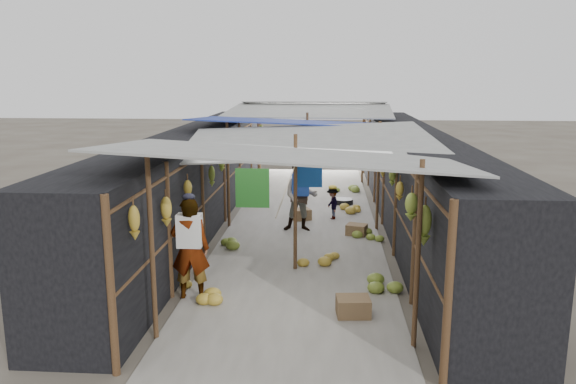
% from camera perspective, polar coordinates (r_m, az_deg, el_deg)
% --- Properties ---
extents(ground, '(80.00, 80.00, 0.00)m').
position_cam_1_polar(ground, '(8.10, -0.53, -15.03)').
color(ground, '#6B6356').
rests_on(ground, ground).
extents(aisle_slab, '(3.60, 16.00, 0.02)m').
position_cam_1_polar(aisle_slab, '(14.20, 1.54, -3.09)').
color(aisle_slab, '#9E998E').
rests_on(aisle_slab, ground).
extents(stall_left, '(1.40, 15.00, 2.30)m').
position_cam_1_polar(stall_left, '(14.31, -9.30, 1.56)').
color(stall_left, black).
rests_on(stall_left, ground).
extents(stall_right, '(1.40, 15.00, 2.30)m').
position_cam_1_polar(stall_right, '(14.10, 12.60, 1.27)').
color(stall_right, black).
rests_on(stall_right, ground).
extents(crate_near, '(0.54, 0.45, 0.31)m').
position_cam_1_polar(crate_near, '(8.88, 6.63, -11.53)').
color(crate_near, olive).
rests_on(crate_near, ground).
extents(crate_mid, '(0.54, 0.48, 0.27)m').
position_cam_1_polar(crate_mid, '(13.13, 6.98, -3.85)').
color(crate_mid, olive).
rests_on(crate_mid, ground).
extents(crate_back, '(0.57, 0.53, 0.29)m').
position_cam_1_polar(crate_back, '(14.40, 1.32, -2.31)').
color(crate_back, olive).
rests_on(crate_back, ground).
extents(black_basin, '(0.54, 0.54, 0.16)m').
position_cam_1_polar(black_basin, '(16.23, 5.67, -0.98)').
color(black_basin, black).
rests_on(black_basin, ground).
extents(vendor_elderly, '(0.67, 0.47, 1.72)m').
position_cam_1_polar(vendor_elderly, '(9.39, -9.90, -5.70)').
color(vendor_elderly, silver).
rests_on(vendor_elderly, ground).
extents(shopper_blue, '(0.82, 0.64, 1.68)m').
position_cam_1_polar(shopper_blue, '(13.26, 1.29, -0.47)').
color(shopper_blue, navy).
rests_on(shopper_blue, ground).
extents(vendor_seated, '(0.46, 0.61, 0.84)m').
position_cam_1_polar(vendor_seated, '(14.42, 4.53, -1.19)').
color(vendor_seated, '#48443E').
rests_on(vendor_seated, ground).
extents(market_canopy, '(5.62, 15.20, 2.77)m').
position_cam_1_polar(market_canopy, '(14.11, 1.76, 6.73)').
color(market_canopy, brown).
rests_on(market_canopy, ground).
extents(hanging_bananas, '(3.96, 14.10, 0.75)m').
position_cam_1_polar(hanging_bananas, '(13.83, 1.74, 3.47)').
color(hanging_bananas, '#AB8C2C').
rests_on(hanging_bananas, ground).
extents(floor_bananas, '(3.89, 9.73, 0.36)m').
position_cam_1_polar(floor_bananas, '(13.90, 1.56, -2.78)').
color(floor_bananas, '#AB8C2C').
rests_on(floor_bananas, ground).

